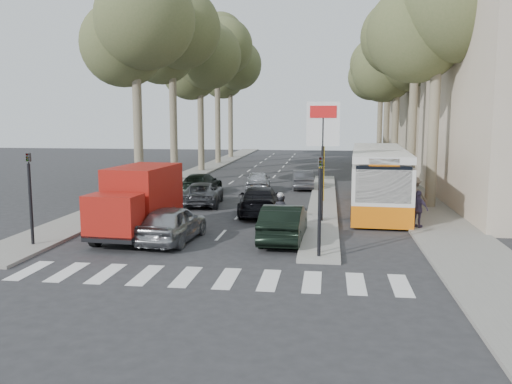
# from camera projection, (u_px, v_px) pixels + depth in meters

# --- Properties ---
(ground) EXTENTS (120.00, 120.00, 0.00)m
(ground) POSITION_uv_depth(u_px,v_px,m) (234.00, 247.00, 20.64)
(ground) COLOR #28282B
(ground) RESTS_ON ground
(sidewalk_right) EXTENTS (3.20, 70.00, 0.12)m
(sidewalk_right) POSITION_uv_depth(u_px,v_px,m) (391.00, 177.00, 44.03)
(sidewalk_right) COLOR gray
(sidewalk_right) RESTS_ON ground
(median_left) EXTENTS (2.40, 64.00, 0.12)m
(median_left) POSITION_uv_depth(u_px,v_px,m) (200.00, 171.00, 49.16)
(median_left) COLOR gray
(median_left) RESTS_ON ground
(traffic_island) EXTENTS (1.50, 26.00, 0.16)m
(traffic_island) POSITION_uv_depth(u_px,v_px,m) (323.00, 202.00, 30.99)
(traffic_island) COLOR gray
(traffic_island) RESTS_ON ground
(building_far) EXTENTS (11.00, 20.00, 16.00)m
(building_far) POSITION_uv_depth(u_px,v_px,m) (458.00, 83.00, 50.86)
(building_far) COLOR #B7A88E
(building_far) RESTS_ON ground
(billboard) EXTENTS (1.50, 12.10, 5.60)m
(billboard) POSITION_uv_depth(u_px,v_px,m) (323.00, 144.00, 24.60)
(billboard) COLOR yellow
(billboard) RESTS_ON ground
(traffic_light_island) EXTENTS (0.16, 0.41, 3.60)m
(traffic_light_island) POSITION_uv_depth(u_px,v_px,m) (320.00, 189.00, 18.39)
(traffic_light_island) COLOR black
(traffic_light_island) RESTS_ON ground
(traffic_light_left) EXTENTS (0.16, 0.41, 3.60)m
(traffic_light_left) POSITION_uv_depth(u_px,v_px,m) (29.00, 182.00, 20.31)
(traffic_light_left) COLOR black
(traffic_light_left) RESTS_ON ground
(tree_l_a) EXTENTS (7.40, 7.20, 14.10)m
(tree_l_a) POSITION_uv_depth(u_px,v_px,m) (138.00, 24.00, 32.12)
(tree_l_a) COLOR #6B604C
(tree_l_a) RESTS_ON ground
(tree_l_b) EXTENTS (7.40, 7.20, 14.88)m
(tree_l_b) POSITION_uv_depth(u_px,v_px,m) (174.00, 32.00, 39.89)
(tree_l_b) COLOR #6B604C
(tree_l_b) RESTS_ON ground
(tree_l_c) EXTENTS (7.40, 7.20, 13.71)m
(tree_l_c) POSITION_uv_depth(u_px,v_px,m) (202.00, 58.00, 47.86)
(tree_l_c) COLOR #6B604C
(tree_l_c) RESTS_ON ground
(tree_l_d) EXTENTS (7.40, 7.20, 15.66)m
(tree_l_d) POSITION_uv_depth(u_px,v_px,m) (219.00, 49.00, 55.48)
(tree_l_d) COLOR #6B604C
(tree_l_d) RESTS_ON ground
(tree_l_e) EXTENTS (7.40, 7.20, 14.49)m
(tree_l_e) POSITION_uv_depth(u_px,v_px,m) (231.00, 67.00, 63.49)
(tree_l_e) COLOR #6B604C
(tree_l_e) RESTS_ON ground
(tree_r_a) EXTENTS (7.40, 7.20, 14.10)m
(tree_r_a) POSITION_uv_depth(u_px,v_px,m) (441.00, 10.00, 27.92)
(tree_r_a) COLOR #6B604C
(tree_r_a) RESTS_ON ground
(tree_r_b) EXTENTS (7.40, 7.20, 15.27)m
(tree_r_b) POSITION_uv_depth(u_px,v_px,m) (418.00, 17.00, 35.61)
(tree_r_b) COLOR #6B604C
(tree_r_b) RESTS_ON ground
(tree_r_c) EXTENTS (7.40, 7.20, 13.32)m
(tree_r_c) POSITION_uv_depth(u_px,v_px,m) (399.00, 57.00, 43.73)
(tree_r_c) COLOR #6B604C
(tree_r_c) RESTS_ON ground
(tree_r_d) EXTENTS (7.40, 7.20, 14.88)m
(tree_r_d) POSITION_uv_depth(u_px,v_px,m) (390.00, 51.00, 51.38)
(tree_r_d) COLOR #6B604C
(tree_r_d) RESTS_ON ground
(tree_r_e) EXTENTS (7.40, 7.20, 14.10)m
(tree_r_e) POSITION_uv_depth(u_px,v_px,m) (383.00, 66.00, 59.31)
(tree_r_e) COLOR #6B604C
(tree_r_e) RESTS_ON ground
(silver_hatchback) EXTENTS (2.11, 4.49, 1.49)m
(silver_hatchback) POSITION_uv_depth(u_px,v_px,m) (172.00, 223.00, 21.41)
(silver_hatchback) COLOR #9C9EA3
(silver_hatchback) RESTS_ON ground
(dark_hatchback) EXTENTS (1.70, 4.56, 1.49)m
(dark_hatchback) POSITION_uv_depth(u_px,v_px,m) (284.00, 223.00, 21.52)
(dark_hatchback) COLOR black
(dark_hatchback) RESTS_ON ground
(queue_car_a) EXTENTS (2.61, 4.81, 1.28)m
(queue_car_a) POSITION_uv_depth(u_px,v_px,m) (202.00, 193.00, 30.46)
(queue_car_a) COLOR #484A4F
(queue_car_a) RESTS_ON ground
(queue_car_b) EXTENTS (2.41, 5.11, 1.44)m
(queue_car_b) POSITION_uv_depth(u_px,v_px,m) (260.00, 200.00, 27.39)
(queue_car_b) COLOR black
(queue_car_b) RESTS_ON ground
(queue_car_c) EXTENTS (1.94, 4.10, 1.35)m
(queue_car_c) POSITION_uv_depth(u_px,v_px,m) (258.00, 181.00, 35.92)
(queue_car_c) COLOR #A9ACB2
(queue_car_c) RESTS_ON ground
(queue_car_d) EXTENTS (1.68, 3.95, 1.27)m
(queue_car_d) POSITION_uv_depth(u_px,v_px,m) (303.00, 180.00, 37.15)
(queue_car_d) COLOR #47484E
(queue_car_d) RESTS_ON ground
(queue_car_e) EXTENTS (2.17, 4.64, 1.31)m
(queue_car_e) POSITION_uv_depth(u_px,v_px,m) (201.00, 183.00, 34.93)
(queue_car_e) COLOR black
(queue_car_e) RESTS_ON ground
(red_truck) EXTENTS (2.44, 5.55, 2.89)m
(red_truck) POSITION_uv_depth(u_px,v_px,m) (139.00, 200.00, 22.23)
(red_truck) COLOR black
(red_truck) RESTS_ON ground
(city_bus) EXTENTS (3.33, 12.48, 3.25)m
(city_bus) POSITION_uv_depth(u_px,v_px,m) (378.00, 177.00, 29.21)
(city_bus) COLOR orange
(city_bus) RESTS_ON ground
(motorcycle) EXTENTS (0.74, 2.02, 1.72)m
(motorcycle) POSITION_uv_depth(u_px,v_px,m) (280.00, 213.00, 23.49)
(motorcycle) COLOR black
(motorcycle) RESTS_ON ground
(pedestrian_near) EXTENTS (1.03, 0.98, 1.63)m
(pedestrian_near) POSITION_uv_depth(u_px,v_px,m) (418.00, 209.00, 23.63)
(pedestrian_near) COLOR #463855
(pedestrian_near) RESTS_ON sidewalk_right
(pedestrian_far) EXTENTS (1.24, 0.59, 1.88)m
(pedestrian_far) POSITION_uv_depth(u_px,v_px,m) (414.00, 196.00, 26.67)
(pedestrian_far) COLOR #66594C
(pedestrian_far) RESTS_ON sidewalk_right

